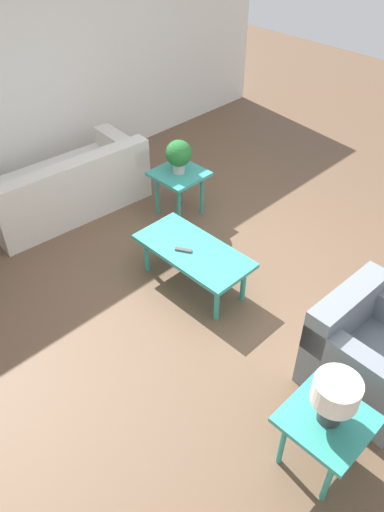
{
  "coord_description": "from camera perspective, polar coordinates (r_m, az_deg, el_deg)",
  "views": [
    {
      "loc": [
        -2.22,
        2.78,
        3.35
      ],
      "look_at": [
        0.16,
        0.43,
        0.55
      ],
      "focal_mm": 35.0,
      "sensor_mm": 36.0,
      "label": 1
    }
  ],
  "objects": [
    {
      "name": "potted_plant",
      "position": [
        5.45,
        -1.53,
        11.53
      ],
      "size": [
        0.29,
        0.29,
        0.38
      ],
      "color": "#B2ADA3",
      "rests_on": "side_table_plant"
    },
    {
      "name": "armchair",
      "position": [
        4.13,
        19.5,
        -10.43
      ],
      "size": [
        0.85,
        0.85,
        0.79
      ],
      "rotation": [
        0.0,
        0.0,
        -1.61
      ],
      "color": "slate",
      "rests_on": "ground_plane"
    },
    {
      "name": "ground_plane",
      "position": [
        4.89,
        4.87,
        -3.53
      ],
      "size": [
        14.0,
        14.0,
        0.0
      ],
      "primitive_type": "plane",
      "color": "brown"
    },
    {
      "name": "side_table_plant",
      "position": [
        5.6,
        -1.48,
        8.8
      ],
      "size": [
        0.53,
        0.53,
        0.54
      ],
      "color": "teal",
      "rests_on": "ground_plane"
    },
    {
      "name": "sofa",
      "position": [
        5.95,
        -14.28,
        7.59
      ],
      "size": [
        1.03,
        1.91,
        0.74
      ],
      "rotation": [
        0.0,
        0.0,
        1.49
      ],
      "color": "silver",
      "rests_on": "ground_plane"
    },
    {
      "name": "side_table_lamp",
      "position": [
        3.49,
        15.04,
        -18.2
      ],
      "size": [
        0.53,
        0.53,
        0.54
      ],
      "color": "teal",
      "rests_on": "ground_plane"
    },
    {
      "name": "wall_right",
      "position": [
        6.29,
        -17.07,
        19.78
      ],
      "size": [
        0.12,
        7.2,
        2.7
      ],
      "color": "white",
      "rests_on": "ground_plane"
    },
    {
      "name": "remote_control",
      "position": [
        4.59,
        -0.98,
        0.7
      ],
      "size": [
        0.16,
        0.11,
        0.02
      ],
      "color": "#4C4C51",
      "rests_on": "coffee_table"
    },
    {
      "name": "table_lamp",
      "position": [
        3.23,
        16.04,
        -15.1
      ],
      "size": [
        0.29,
        0.29,
        0.37
      ],
      "color": "#333333",
      "rests_on": "side_table_lamp"
    },
    {
      "name": "coffee_table",
      "position": [
        4.65,
        0.15,
        0.31
      ],
      "size": [
        1.14,
        0.55,
        0.44
      ],
      "color": "teal",
      "rests_on": "ground_plane"
    }
  ]
}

